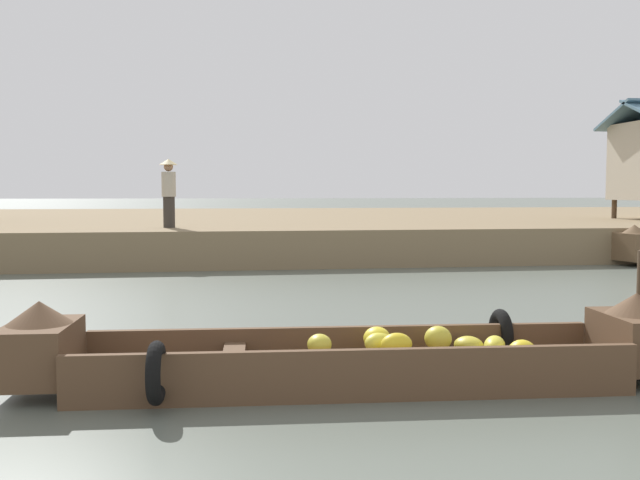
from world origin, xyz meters
The scene contains 4 objects.
ground_plane centered at (0.00, 10.00, 0.00)m, with size 300.00×300.00×0.00m, color #596056.
riverbank_strip centered at (0.00, 24.53, 0.44)m, with size 160.00×20.00×0.88m, color #7F6B4C.
banana_boat centered at (0.18, 5.09, 0.26)m, with size 6.05×1.58×0.82m.
vendor_person centered at (-2.20, 16.30, 1.80)m, with size 0.44×0.44×1.66m.
Camera 1 is at (-1.02, -1.12, 1.78)m, focal length 39.57 mm.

